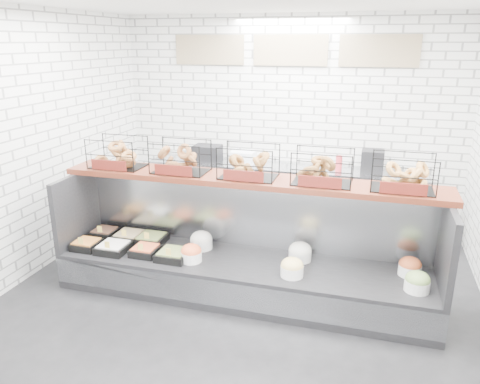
% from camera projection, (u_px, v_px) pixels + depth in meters
% --- Properties ---
extents(ground, '(5.50, 5.50, 0.00)m').
position_uv_depth(ground, '(235.00, 308.00, 4.83)').
color(ground, black).
rests_on(ground, ground).
extents(room_shell, '(5.02, 5.51, 3.01)m').
position_uv_depth(room_shell, '(251.00, 100.00, 4.74)').
color(room_shell, silver).
rests_on(room_shell, ground).
extents(display_case, '(4.00, 0.90, 1.20)m').
position_uv_depth(display_case, '(242.00, 264.00, 5.05)').
color(display_case, black).
rests_on(display_case, ground).
extents(bagel_shelf, '(4.10, 0.50, 0.40)m').
position_uv_depth(bagel_shelf, '(248.00, 166.00, 4.88)').
color(bagel_shelf, '#45180E').
rests_on(bagel_shelf, display_case).
extents(prep_counter, '(4.00, 0.60, 1.20)m').
position_uv_depth(prep_counter, '(282.00, 194.00, 6.91)').
color(prep_counter, '#93969B').
rests_on(prep_counter, ground).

